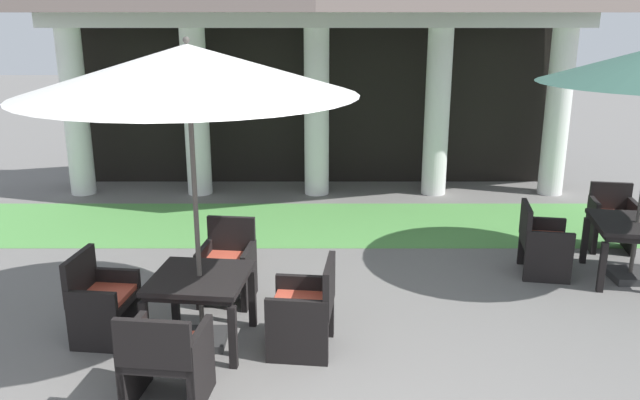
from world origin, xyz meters
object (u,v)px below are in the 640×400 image
patio_table_near_foreground (198,285)px  patio_chair_near_foreground_south (163,358)px  patio_chair_near_foreground_west (99,300)px  patio_chair_mid_left_north (609,219)px  patio_chair_near_foreground_east (304,310)px  patio_chair_mid_left_west (540,242)px  patio_umbrella_near_foreground (186,71)px  patio_table_mid_left (635,229)px  terracotta_urn (225,247)px  patio_chair_near_foreground_north (226,265)px

patio_table_near_foreground → patio_chair_near_foreground_south: bearing=-96.5°
patio_chair_near_foreground_west → patio_chair_mid_left_north: (6.06, 2.48, 0.02)m
patio_chair_near_foreground_east → patio_chair_mid_left_north: (4.06, 2.70, 0.02)m
patio_table_near_foreground → patio_chair_near_foreground_south: 1.02m
patio_chair_mid_left_west → patio_table_near_foreground: bearing=-55.8°
patio_chair_near_foreground_south → patio_chair_mid_left_west: 4.81m
patio_umbrella_near_foreground → patio_chair_mid_left_west: (3.84, 1.74, -2.21)m
patio_chair_near_foreground_south → patio_table_mid_left: bearing=33.6°
patio_chair_near_foreground_south → patio_chair_near_foreground_west: (-0.89, 1.11, -0.01)m
patio_chair_near_foreground_south → terracotta_urn: patio_chair_near_foreground_south is taller
patio_chair_near_foreground_south → patio_table_near_foreground: bearing=90.0°
patio_umbrella_near_foreground → patio_table_mid_left: 5.49m
patio_table_near_foreground → terracotta_urn: size_ratio=2.10×
patio_chair_near_foreground_west → patio_chair_mid_left_north: bearing=118.7°
patio_umbrella_near_foreground → patio_chair_mid_left_north: (5.06, 2.59, -2.18)m
patio_umbrella_near_foreground → terracotta_urn: patio_umbrella_near_foreground is taller
patio_table_near_foreground → patio_umbrella_near_foreground: patio_umbrella_near_foreground is taller
patio_chair_near_foreground_north → terracotta_urn: size_ratio=1.92×
patio_table_near_foreground → patio_umbrella_near_foreground: size_ratio=0.33×
patio_chair_near_foreground_north → patio_chair_near_foreground_east: same height
patio_table_mid_left → patio_table_near_foreground: bearing=-162.3°
patio_umbrella_near_foreground → patio_chair_near_foreground_north: size_ratio=3.32×
patio_table_mid_left → patio_chair_mid_left_west: 1.08m
patio_chair_near_foreground_east → patio_umbrella_near_foreground: bearing=90.0°
patio_chair_mid_left_north → patio_chair_mid_left_west: bearing=44.8°
patio_table_near_foreground → patio_chair_near_foreground_north: patio_chair_near_foreground_north is taller
patio_umbrella_near_foreground → patio_chair_near_foreground_north: patio_umbrella_near_foreground is taller
patio_chair_near_foreground_north → patio_table_mid_left: bearing=-166.8°
patio_chair_near_foreground_north → patio_chair_near_foreground_east: 1.42m
patio_umbrella_near_foreground → patio_chair_near_foreground_east: patio_umbrella_near_foreground is taller
patio_table_mid_left → terracotta_urn: (-4.95, 0.56, -0.43)m
patio_table_near_foreground → patio_chair_near_foreground_west: bearing=173.5°
patio_umbrella_near_foreground → terracotta_urn: size_ratio=6.38×
patio_table_mid_left → patio_umbrella_near_foreground: bearing=-162.3°
patio_chair_near_foreground_south → terracotta_urn: size_ratio=1.84×
patio_chair_mid_left_north → patio_table_mid_left: bearing=90.0°
patio_chair_mid_left_north → terracotta_urn: (-5.13, -0.47, -0.23)m
patio_table_mid_left → terracotta_urn: size_ratio=2.41×
patio_chair_near_foreground_north → terracotta_urn: 1.16m
patio_table_near_foreground → patio_chair_mid_left_west: bearing=24.4°
patio_chair_near_foreground_east → patio_chair_mid_left_north: size_ratio=1.01×
patio_table_near_foreground → patio_chair_near_foreground_west: (-1.00, 0.11, -0.21)m
patio_table_near_foreground → patio_umbrella_near_foreground: 2.00m
patio_umbrella_near_foreground → patio_chair_mid_left_north: size_ratio=3.36×
patio_table_mid_left → patio_chair_near_foreground_north: bearing=-173.3°
patio_umbrella_near_foreground → patio_chair_near_foreground_east: size_ratio=3.31×
patio_chair_near_foreground_south → patio_chair_near_foreground_west: 1.42m
patio_chair_near_foreground_west → patio_chair_mid_left_north: 6.55m
patio_chair_near_foreground_east → patio_table_mid_left: 4.23m
patio_chair_near_foreground_north → patio_chair_mid_left_west: bearing=-162.2°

